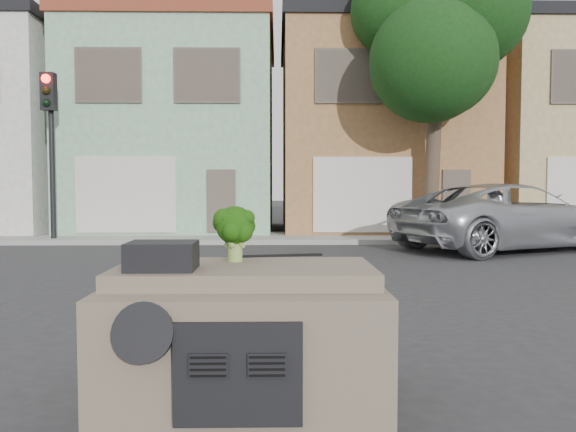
{
  "coord_description": "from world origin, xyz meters",
  "views": [
    {
      "loc": [
        0.24,
        -7.35,
        1.72
      ],
      "look_at": [
        0.39,
        0.5,
        1.3
      ],
      "focal_mm": 35.0,
      "sensor_mm": 36.0,
      "label": 1
    }
  ],
  "objects": [
    {
      "name": "ground_plane",
      "position": [
        0.0,
        0.0,
        0.0
      ],
      "size": [
        120.0,
        120.0,
        0.0
      ],
      "primitive_type": "plane",
      "color": "#303033",
      "rests_on": "ground"
    },
    {
      "name": "sidewalk",
      "position": [
        0.0,
        10.5,
        0.07
      ],
      "size": [
        40.0,
        3.0,
        0.15
      ],
      "primitive_type": "cube",
      "color": "gray",
      "rests_on": "ground"
    },
    {
      "name": "townhouse_mint",
      "position": [
        -3.5,
        14.5,
        3.77
      ],
      "size": [
        7.2,
        8.2,
        7.55
      ],
      "primitive_type": "cube",
      "color": "#89B791",
      "rests_on": "ground"
    },
    {
      "name": "townhouse_tan",
      "position": [
        4.0,
        14.5,
        3.77
      ],
      "size": [
        7.2,
        8.2,
        7.55
      ],
      "primitive_type": "cube",
      "color": "#A06E42",
      "rests_on": "ground"
    },
    {
      "name": "townhouse_beige",
      "position": [
        11.5,
        14.5,
        3.77
      ],
      "size": [
        7.2,
        8.2,
        7.55
      ],
      "primitive_type": "cube",
      "color": "tan",
      "rests_on": "ground"
    },
    {
      "name": "silver_pickup",
      "position": [
        6.52,
        7.61,
        0.0
      ],
      "size": [
        7.1,
        5.2,
        1.79
      ],
      "primitive_type": "imported",
      "rotation": [
        0.0,
        0.0,
        1.96
      ],
      "color": "#AEB0B6",
      "rests_on": "ground"
    },
    {
      "name": "traffic_signal",
      "position": [
        -6.5,
        9.5,
        2.55
      ],
      "size": [
        0.4,
        0.4,
        5.1
      ],
      "primitive_type": "cube",
      "color": "black",
      "rests_on": "ground"
    },
    {
      "name": "tree_near",
      "position": [
        5.0,
        9.8,
        4.25
      ],
      "size": [
        4.4,
        4.0,
        8.5
      ],
      "primitive_type": "cube",
      "color": "#133610",
      "rests_on": "ground"
    },
    {
      "name": "car_dashboard",
      "position": [
        0.0,
        -3.0,
        0.56
      ],
      "size": [
        2.0,
        1.8,
        1.12
      ],
      "primitive_type": "cube",
      "color": "#6F6150",
      "rests_on": "ground"
    },
    {
      "name": "instrument_hump",
      "position": [
        -0.58,
        -3.35,
        1.22
      ],
      "size": [
        0.48,
        0.38,
        0.2
      ],
      "primitive_type": "cube",
      "color": "black",
      "rests_on": "car_dashboard"
    },
    {
      "name": "wiper_arm",
      "position": [
        0.28,
        -2.62,
        1.13
      ],
      "size": [
        0.69,
        0.15,
        0.02
      ],
      "primitive_type": "cube",
      "rotation": [
        0.0,
        0.0,
        0.17
      ],
      "color": "black",
      "rests_on": "car_dashboard"
    },
    {
      "name": "broccoli",
      "position": [
        -0.09,
        -2.92,
        1.35
      ],
      "size": [
        0.51,
        0.51,
        0.45
      ],
      "primitive_type": "cube",
      "rotation": [
        0.0,
        0.0,
        5.31
      ],
      "color": "#143908",
      "rests_on": "car_dashboard"
    }
  ]
}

